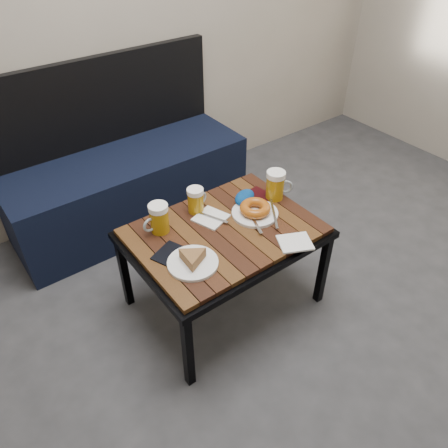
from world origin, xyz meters
TOP-DOWN VIEW (x-y plane):
  - ground at (0.00, 0.00)m, footprint 4.00×4.00m
  - bench at (-0.26, 1.76)m, footprint 1.40×0.50m
  - cafe_table at (-0.22, 0.85)m, footprint 0.84×0.62m
  - beer_mug_left at (-0.45, 1.01)m, footprint 0.13×0.09m
  - beer_mug_centre at (-0.24, 1.04)m, footprint 0.12×0.09m
  - beer_mug_right at (0.13, 0.90)m, footprint 0.14×0.12m
  - plate_pie at (-0.45, 0.74)m, footprint 0.21×0.21m
  - plate_bagel at (-0.04, 0.85)m, footprint 0.24×0.27m
  - napkin_left at (-0.22, 0.95)m, footprint 0.17×0.17m
  - napkin_right at (-0.03, 0.59)m, footprint 0.18×0.17m
  - passport_navy at (-0.50, 0.86)m, footprint 0.16×0.14m
  - passport_burgundy at (0.08, 0.96)m, footprint 0.10×0.14m
  - knit_pouch at (-0.01, 0.96)m, footprint 0.15×0.13m

SIDE VIEW (x-z plane):
  - ground at x=0.00m, z-range 0.00..0.00m
  - bench at x=-0.26m, z-range -0.20..0.75m
  - cafe_table at x=-0.22m, z-range 0.19..0.66m
  - passport_burgundy at x=0.08m, z-range 0.47..0.48m
  - passport_navy at x=-0.50m, z-range 0.47..0.48m
  - napkin_right at x=-0.03m, z-range 0.47..0.48m
  - napkin_left at x=-0.22m, z-range 0.47..0.48m
  - plate_pie at x=-0.45m, z-range 0.47..0.52m
  - plate_bagel at x=-0.04m, z-range 0.47..0.53m
  - knit_pouch at x=-0.01m, z-range 0.47..0.53m
  - beer_mug_centre at x=-0.24m, z-range 0.47..0.60m
  - beer_mug_left at x=-0.45m, z-range 0.47..0.61m
  - beer_mug_right at x=0.13m, z-range 0.47..0.62m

